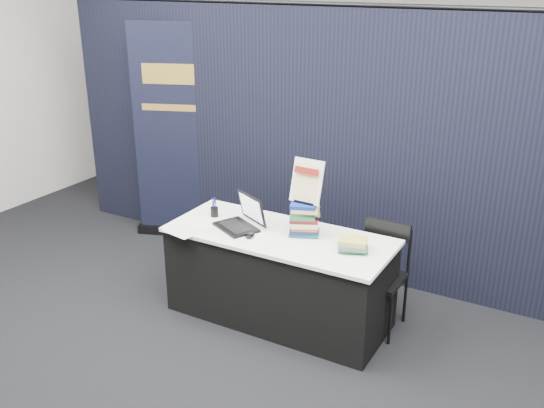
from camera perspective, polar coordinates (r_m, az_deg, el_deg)
The scene contains 15 objects.
floor at distance 4.72m, azimuth -2.68°, elevation -13.58°, with size 8.00×8.00×0.00m, color black.
wall_back at distance 7.61m, azimuth 13.73°, elevation 13.53°, with size 8.00×0.02×3.50m, color beige.
drape_partition at distance 5.50m, azimuth 6.03°, elevation 5.37°, with size 6.00×0.08×2.40m, color black.
display_table at distance 4.92m, azimuth 0.67°, elevation -6.81°, with size 1.80×0.75×0.75m.
laptop at distance 4.88m, azimuth -3.10°, elevation -1.46°, with size 0.42×0.42×0.26m.
mouse at distance 4.70m, azimuth -2.09°, elevation -2.96°, with size 0.07×0.11×0.03m, color black.
brochure_left at distance 4.86m, azimuth -8.48°, elevation -2.53°, with size 0.28×0.20×0.00m, color silver.
brochure_mid at distance 4.80m, azimuth -4.86°, elevation -2.70°, with size 0.27×0.19×0.00m, color silver.
brochure_right at distance 4.76m, azimuth -3.41°, elevation -2.85°, with size 0.29×0.21×0.00m, color silver.
pen_cup at distance 5.10m, azimuth -5.44°, elevation -0.74°, with size 0.06×0.06×0.08m, color black.
book_stack_tall at distance 4.70m, azimuth 3.06°, elevation -1.43°, with size 0.26×0.24×0.26m.
book_stack_short at distance 4.51m, azimuth 7.58°, elevation -3.79°, with size 0.26×0.23×0.09m.
info_sign at distance 4.62m, azimuth 3.30°, elevation 2.10°, with size 0.26×0.14×0.35m.
pullup_banner at distance 6.33m, azimuth -8.92°, elevation 5.38°, with size 0.92×0.43×2.23m.
stacking_chair at distance 4.86m, azimuth 10.07°, elevation -6.29°, with size 0.40×0.40×0.85m.
Camera 1 is at (2.09, -3.26, 2.69)m, focal length 40.00 mm.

